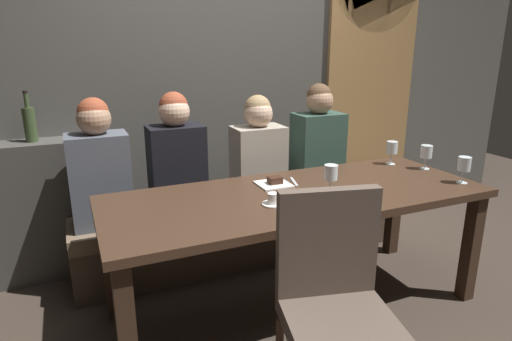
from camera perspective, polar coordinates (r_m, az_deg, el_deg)
ground at (r=2.81m, az=5.20°, el=-17.32°), size 9.00×9.00×0.00m
back_wall_tiled at (r=3.45m, az=-4.23°, el=15.40°), size 6.00×0.12×3.00m
arched_door at (r=4.06m, az=14.95°, el=13.13°), size 0.90×0.05×2.55m
back_counter at (r=3.28m, az=-29.17°, el=-5.01°), size 1.10×0.28×0.95m
dining_table at (r=2.51m, az=5.58°, el=-4.80°), size 2.20×0.84×0.74m
banquette_bench at (r=3.25m, az=-0.67°, el=-7.72°), size 2.50×0.44×0.45m
chair_near_side at (r=1.89m, az=10.32°, el=-15.67°), size 0.53×0.53×0.98m
diner_redhead at (r=2.82m, az=-20.04°, el=0.47°), size 0.36×0.24×0.80m
diner_bearded at (r=2.91m, az=-10.46°, el=1.76°), size 0.36×0.24×0.81m
diner_far_end at (r=3.06m, az=0.29°, el=2.37°), size 0.36×0.24×0.77m
diner_near_end at (r=3.29m, az=8.17°, el=3.71°), size 0.36×0.24×0.83m
wine_bottle_pale_label at (r=3.12m, az=-27.72°, el=5.55°), size 0.08×0.08×0.33m
wine_glass_near_right at (r=3.16m, az=17.51°, el=2.84°), size 0.08×0.08×0.16m
wine_glass_far_right at (r=2.46m, az=9.85°, el=-0.42°), size 0.08×0.08×0.16m
wine_glass_end_left at (r=3.12m, az=21.58°, el=2.20°), size 0.08×0.08×0.16m
wine_glass_center_back at (r=2.89m, az=25.80°, el=0.63°), size 0.08×0.08×0.16m
espresso_cup at (r=2.27m, az=2.27°, el=-3.92°), size 0.12×0.12×0.06m
dessert_plate at (r=2.59m, az=2.39°, el=-1.62°), size 0.19×0.19×0.05m
fork_on_table at (r=2.66m, az=5.04°, el=-1.48°), size 0.06×0.17×0.01m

